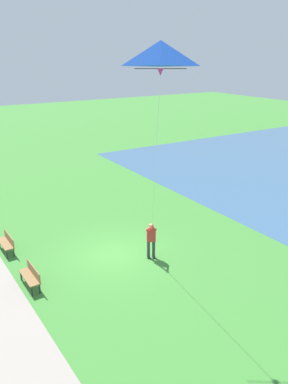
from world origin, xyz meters
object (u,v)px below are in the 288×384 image
person_kite_flyer (151,238)px  flying_kite (161,59)px  park_bench_near_walkway (7,242)px  park_bench_far_walkway (31,275)px

person_kite_flyer → flying_kite: bearing=61.8°
park_bench_near_walkway → flying_kite: bearing=122.2°
person_kite_flyer → park_bench_far_walkway: person_kite_flyer is taller
person_kite_flyer → park_bench_far_walkway: 5.45m
flying_kite → person_kite_flyer: bearing=-118.2°
flying_kite → park_bench_near_walkway: size_ratio=4.98×
flying_kite → park_bench_far_walkway: size_ratio=4.98×
person_kite_flyer → park_bench_near_walkway: size_ratio=1.21×
flying_kite → park_bench_far_walkway: flying_kite is taller
park_bench_near_walkway → park_bench_far_walkway: same height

